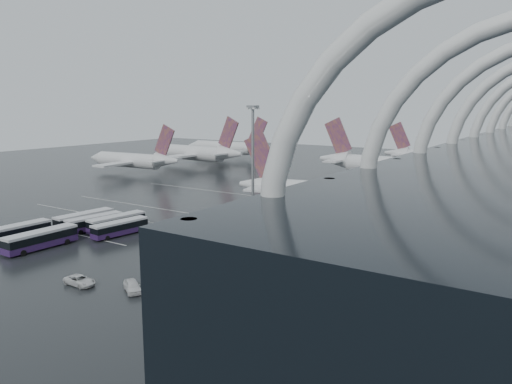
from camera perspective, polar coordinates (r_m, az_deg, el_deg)
The scene contains 25 objects.
ground at distance 102.81m, azimuth -4.16°, elevation -4.91°, with size 420.00×420.00×0.00m, color black.
lane_marking_near at distance 101.29m, azimuth -4.86°, elevation -5.15°, with size 120.00×0.25×0.01m, color beige.
lane_marking_mid at distance 112.23m, azimuth -0.41°, elevation -3.59°, with size 120.00×0.25×0.01m, color beige.
lane_marking_far at distance 135.81m, azimuth 6.20°, elevation -1.23°, with size 120.00×0.25×0.01m, color beige.
bus_bay_line_south at distance 108.70m, azimuth -19.56°, elevation -4.65°, with size 28.00×0.25×0.01m, color beige.
bus_bay_line_north at distance 118.62m, azimuth -13.40°, elevation -3.12°, with size 28.00×0.25×0.01m, color beige.
airliner_main at distance 120.64m, azimuth 10.37°, elevation -0.41°, with size 57.62×49.80×19.59m.
airliner_gate_b at distance 174.06m, azimuth 16.39°, elevation 2.73°, with size 62.34×56.25×21.71m.
airliner_gate_c at distance 214.01m, azimuth 21.19°, elevation 3.59°, with size 53.55×49.19×19.07m.
jet_remote_west at distance 196.46m, azimuth -13.76°, elevation 3.50°, with size 43.83×35.33×19.08m.
jet_remote_mid at distance 213.71m, azimuth -6.67°, elevation 4.40°, with size 49.21×39.62×21.46m.
jet_remote_far at distance 242.08m, azimuth -3.13°, elevation 5.06°, with size 47.06×37.91×20.50m.
bus_row_near_a at distance 114.41m, azimuth -19.03°, elevation -2.97°, with size 3.96×13.51×3.28m.
bus_row_near_b at distance 111.67m, azimuth -18.00°, elevation -3.29°, with size 4.39×12.65×3.05m.
bus_row_near_c at distance 109.98m, azimuth -15.64°, elevation -3.32°, with size 4.36×13.23×3.20m.
bus_row_near_d at distance 105.52m, azimuth -15.28°, elevation -3.93°, with size 4.12×12.41×3.00m.
bus_row_far_a at distance 108.29m, azimuth -25.67°, elevation -4.16°, with size 3.45×13.25×3.24m.
bus_row_far_c at distance 100.79m, azimuth -23.39°, elevation -4.94°, with size 3.44×13.91×3.42m.
van_curve_a at distance 79.42m, azimuth -19.48°, elevation -9.51°, with size 2.41×5.22×1.45m, color silver.
van_curve_b at distance 74.70m, azimuth -13.95°, elevation -10.39°, with size 1.98×4.91×1.67m, color silver.
van_curve_c at distance 60.14m, azimuth -4.36°, elevation -15.26°, with size 1.85×5.31×1.75m, color silver.
floodlight_mast at distance 108.95m, azimuth -0.36°, elevation 4.77°, with size 2.00×2.00×26.15m.
gse_cart_belly_b at distance 120.63m, azimuth 15.95°, elevation -2.73°, with size 2.21×1.31×1.21m, color slate.
gse_cart_belly_c at distance 119.09m, azimuth 3.87°, elevation -2.55°, with size 1.98×1.17×1.08m, color gold.
gse_cart_belly_e at distance 121.14m, azimuth 12.67°, elevation -2.51°, with size 2.32×1.37×1.26m, color gold.
Camera 1 is at (60.91, -78.43, 26.65)m, focal length 35.00 mm.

